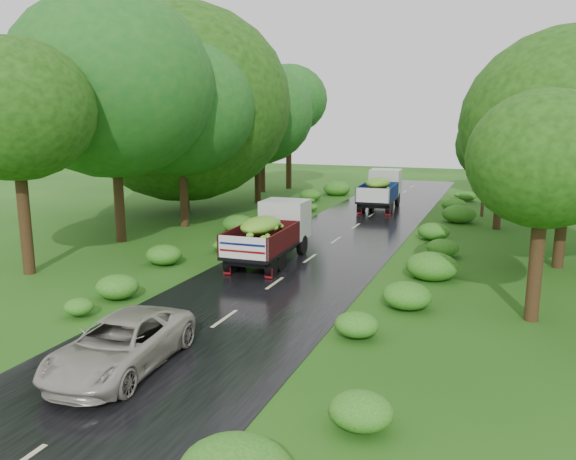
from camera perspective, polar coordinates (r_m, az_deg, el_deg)
The scene contains 10 objects.
ground at distance 14.25m, azimuth -14.16°, elevation -14.00°, with size 120.00×120.00×0.00m, color #19410D.
road at distance 18.22m, azimuth -5.01°, elevation -7.96°, with size 6.50×80.00×0.02m, color black.
road_lines at distance 19.07m, azimuth -3.68°, elevation -7.01°, with size 0.12×69.60×0.00m.
truck_near at distance 23.70m, azimuth -1.66°, elevation -0.02°, with size 2.21×5.77×2.39m.
truck_far at distance 38.14m, azimuth 9.43°, elevation 4.24°, with size 2.36×6.04×2.50m.
car at distance 14.40m, azimuth -16.66°, elevation -11.05°, with size 2.08×4.51×1.25m, color #A7A195.
utility_pole at distance 36.42m, azimuth 19.44°, elevation 6.94°, with size 1.24×0.20×7.06m.
trees_left at distance 35.81m, azimuth -8.86°, elevation 12.47°, with size 7.14×32.61×9.51m.
trees_right at distance 32.89m, azimuth 24.63°, elevation 9.00°, with size 7.17×31.10×7.56m.
shrubs at distance 26.19m, azimuth 3.67°, elevation -1.19°, with size 11.90×44.00×0.70m.
Camera 1 is at (7.66, -10.40, 6.01)m, focal length 35.00 mm.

